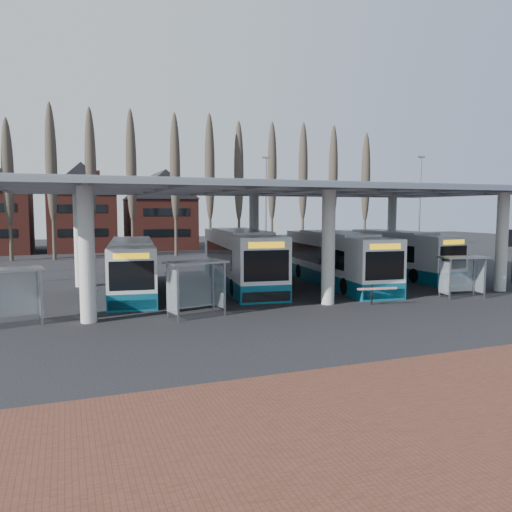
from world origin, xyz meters
name	(u,v)px	position (x,y,z in m)	size (l,w,h in m)	color
ground	(353,313)	(0.00, 0.00, 0.00)	(140.00, 140.00, 0.00)	black
station_canopy	(285,198)	(0.00, 8.00, 5.68)	(32.00, 16.00, 6.34)	beige
poplar_row	(190,174)	(0.00, 33.00, 8.78)	(45.10, 1.10, 14.50)	#473D33
townhouse_row	(38,201)	(-15.75, 44.00, 5.94)	(36.80, 10.30, 12.25)	maroon
lamp_post_b	(266,206)	(6.00, 26.00, 5.34)	(0.80, 0.16, 10.17)	slate
lamp_post_c	(420,206)	(20.00, 20.00, 5.34)	(0.80, 0.16, 10.17)	slate
bus_0	(132,268)	(-9.18, 9.92, 1.51)	(3.87, 11.74, 3.20)	silver
bus_1	(240,259)	(-2.19, 10.28, 1.73)	(4.43, 13.44, 3.67)	silver
bus_2	(336,260)	(3.95, 8.51, 1.65)	(3.90, 12.78, 3.49)	silver
bus_3	(392,254)	(10.34, 11.16, 1.59)	(3.19, 12.25, 3.37)	silver
shelter_0	(10,284)	(-15.15, 3.19, 1.80)	(2.86, 1.79, 2.47)	gray
shelter_1	(195,276)	(-7.26, 2.13, 1.89)	(3.04, 2.00, 2.60)	gray
shelter_2	(461,268)	(8.04, 1.56, 1.71)	(2.70, 1.66, 2.35)	gray
barrier	(376,290)	(2.06, 1.14, 0.83)	(2.12, 0.77, 1.07)	black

